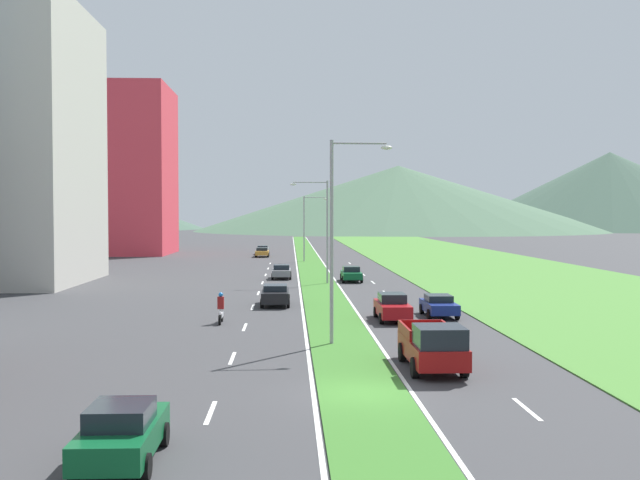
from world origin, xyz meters
name	(u,v)px	position (x,y,z in m)	size (l,w,h in m)	color
ground_plane	(363,394)	(0.00, 0.00, 0.00)	(600.00, 600.00, 0.00)	#38383A
grass_median	(312,268)	(0.00, 60.00, 0.03)	(3.20, 240.00, 0.06)	#387028
grass_verge_right	(488,268)	(20.60, 60.00, 0.03)	(24.00, 240.00, 0.06)	#477F33
lane_dash_left_2	(211,412)	(-5.10, -2.19, 0.01)	(0.16, 2.80, 0.01)	silver
lane_dash_left_3	(232,358)	(-5.10, 6.72, 0.01)	(0.16, 2.80, 0.01)	silver
lane_dash_left_4	(245,327)	(-5.10, 15.63, 0.01)	(0.16, 2.80, 0.01)	silver
lane_dash_left_5	(253,307)	(-5.10, 24.53, 0.01)	(0.16, 2.80, 0.01)	silver
lane_dash_left_6	(258,293)	(-5.10, 33.44, 0.01)	(0.16, 2.80, 0.01)	silver
lane_dash_left_7	(262,283)	(-5.10, 42.35, 0.01)	(0.16, 2.80, 0.01)	silver
lane_dash_left_8	(266,275)	(-5.10, 51.25, 0.01)	(0.16, 2.80, 0.01)	silver
lane_dash_left_9	(268,269)	(-5.10, 60.16, 0.01)	(0.16, 2.80, 0.01)	silver
lane_dash_left_10	(270,263)	(-5.10, 69.07, 0.01)	(0.16, 2.80, 0.01)	silver
lane_dash_right_2	(527,409)	(5.10, -2.19, 0.01)	(0.16, 2.80, 0.01)	silver
lane_dash_right_3	(463,356)	(5.10, 6.72, 0.01)	(0.16, 2.80, 0.01)	silver
lane_dash_right_4	(426,326)	(5.10, 15.63, 0.01)	(0.16, 2.80, 0.01)	silver
lane_dash_right_5	(402,306)	(5.10, 24.53, 0.01)	(0.16, 2.80, 0.01)	silver
lane_dash_right_6	(385,293)	(5.10, 33.44, 0.01)	(0.16, 2.80, 0.01)	silver
lane_dash_right_7	(373,282)	(5.10, 42.35, 0.01)	(0.16, 2.80, 0.01)	silver
lane_dash_right_8	(363,275)	(5.10, 51.25, 0.01)	(0.16, 2.80, 0.01)	silver
lane_dash_right_9	(356,268)	(5.10, 60.16, 0.01)	(0.16, 2.80, 0.01)	silver
lane_dash_right_10	(350,263)	(5.10, 69.07, 0.01)	(0.16, 2.80, 0.01)	silver
edge_line_median_left	(297,269)	(-1.75, 60.00, 0.01)	(0.16, 240.00, 0.01)	silver
edge_line_median_right	(327,268)	(1.75, 60.00, 0.01)	(0.16, 240.00, 0.01)	silver
midrise_colored	(118,171)	(-29.66, 92.77, 13.13)	(16.44, 16.44, 26.26)	#D83847
hill_far_left	(33,198)	(-110.20, 289.37, 13.01)	(142.24, 142.24, 26.03)	#3D5647
hill_far_center	(398,198)	(38.39, 253.21, 12.28)	(153.55, 153.55, 24.56)	#47664C
hill_far_right	(609,191)	(127.67, 271.80, 15.77)	(126.31, 126.31, 31.54)	#3D5647
street_lamp_near	(338,228)	(-0.24, 9.98, 5.66)	(3.03, 0.33, 9.88)	#99999E
street_lamp_mid	(323,224)	(0.42, 41.21, 5.43)	(3.47, 0.36, 9.34)	#99999E
street_lamp_far	(307,224)	(-0.32, 72.53, 5.05)	(3.20, 0.46, 8.67)	#99999E
car_0	(392,307)	(3.52, 17.99, 0.80)	(1.90, 4.56, 1.60)	maroon
car_1	(351,274)	(3.16, 43.31, 0.73)	(1.91, 4.26, 1.42)	#0C5128
car_3	(275,295)	(-3.58, 25.42, 0.76)	(1.98, 4.44, 1.45)	black
car_4	(122,432)	(-6.84, -6.86, 0.78)	(1.90, 4.18, 1.54)	#0C5128
car_5	(263,250)	(-6.83, 90.55, 0.72)	(1.92, 4.69, 1.37)	slate
car_6	(282,271)	(-3.40, 46.65, 0.72)	(1.91, 4.14, 1.38)	slate
car_7	(262,252)	(-6.67, 83.65, 0.72)	(2.02, 4.57, 1.38)	#C6842D
car_8	(439,305)	(6.61, 19.47, 0.70)	(1.90, 4.18, 1.34)	navy
pickup_truck_0	(433,346)	(3.21, 3.81, 0.98)	(2.18, 5.40, 2.00)	maroon
motorcycle_rider	(221,311)	(-6.57, 17.17, 0.75)	(0.36, 2.00, 1.80)	black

